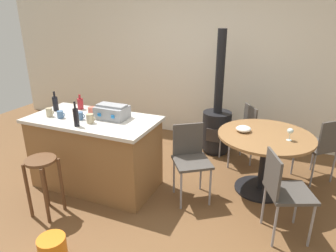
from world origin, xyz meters
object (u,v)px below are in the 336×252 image
object	(u,v)px
folding_chair_near	(321,144)
bottle_2	(55,103)
kitchen_island	(95,152)
folding_chair_right	(283,189)
folding_chair_left	(190,156)
wine_glass	(290,131)
plastic_bucket	(53,249)
wooden_stool	(43,175)
wood_stove	(217,124)
cup_2	(92,111)
cup_0	(49,112)
folding_chair_far	(241,130)
bottle_1	(76,117)
dining_table	(264,148)
cup_3	(90,119)
cup_4	(60,115)
toolbox	(112,112)
cup_1	(80,116)
serving_bowl	(244,129)
bottle_0	(80,103)

from	to	relation	value
folding_chair_near	bottle_2	bearing A→B (deg)	-160.65
kitchen_island	folding_chair_right	distance (m)	2.20
folding_chair_left	wine_glass	world-z (taller)	wine_glass
kitchen_island	plastic_bucket	bearing A→B (deg)	-72.88
wooden_stool	wood_stove	xyz separation A→B (m)	(1.30, 2.26, -0.01)
cup_2	cup_0	bearing A→B (deg)	-150.13
folding_chair_far	folding_chair_right	world-z (taller)	folding_chair_right
folding_chair_far	bottle_1	bearing A→B (deg)	-133.32
dining_table	cup_3	size ratio (longest dim) A/B	9.43
folding_chair_right	cup_4	bearing A→B (deg)	-179.01
kitchen_island	plastic_bucket	size ratio (longest dim) A/B	6.27
folding_chair_far	cup_2	world-z (taller)	cup_2
folding_chair_left	toolbox	size ratio (longest dim) A/B	2.42
cup_1	wine_glass	xyz separation A→B (m)	(2.29, 0.69, -0.10)
serving_bowl	folding_chair_far	bearing A→B (deg)	100.13
folding_chair_left	cup_1	world-z (taller)	cup_1
bottle_2	cup_3	xyz separation A→B (m)	(0.68, -0.21, -0.04)
folding_chair_far	folding_chair_left	size ratio (longest dim) A/B	0.96
folding_chair_near	bottle_1	world-z (taller)	bottle_1
wooden_stool	wood_stove	bearing A→B (deg)	60.06
folding_chair_left	bottle_1	size ratio (longest dim) A/B	3.14
bottle_0	serving_bowl	distance (m)	2.09
bottle_2	plastic_bucket	distance (m)	1.84
folding_chair_left	serving_bowl	world-z (taller)	folding_chair_left
folding_chair_right	cup_4	size ratio (longest dim) A/B	8.00
folding_chair_near	bottle_1	size ratio (longest dim) A/B	3.11
cup_3	cup_4	distance (m)	0.43
cup_2	folding_chair_right	bearing A→B (deg)	-5.02
cup_0	wine_glass	bearing A→B (deg)	15.43
folding_chair_near	folding_chair_left	world-z (taller)	folding_chair_left
folding_chair_right	bottle_1	size ratio (longest dim) A/B	3.15
kitchen_island	cup_1	xyz separation A→B (m)	(-0.10, -0.09, 0.50)
folding_chair_left	bottle_1	bearing A→B (deg)	-156.59
wine_glass	folding_chair_near	bearing A→B (deg)	56.11
folding_chair_right	serving_bowl	world-z (taller)	folding_chair_right
plastic_bucket	cup_2	bearing A→B (deg)	108.84
wooden_stool	bottle_1	bearing A→B (deg)	69.58
folding_chair_far	toolbox	size ratio (longest dim) A/B	2.32
wood_stove	toolbox	size ratio (longest dim) A/B	5.15
bottle_2	cup_1	world-z (taller)	bottle_2
wooden_stool	cup_2	distance (m)	0.95
wine_glass	bottle_1	bearing A→B (deg)	-157.95
folding_chair_far	folding_chair_right	bearing A→B (deg)	-66.14
dining_table	toolbox	bearing A→B (deg)	-161.14
folding_chair_left	toolbox	distance (m)	1.06
dining_table	bottle_2	distance (m)	2.65
kitchen_island	plastic_bucket	distance (m)	1.32
kitchen_island	folding_chair_right	world-z (taller)	kitchen_island
bottle_2	cup_4	bearing A→B (deg)	-38.95
bottle_2	folding_chair_left	bearing A→B (deg)	5.02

